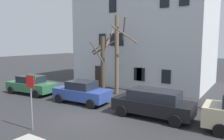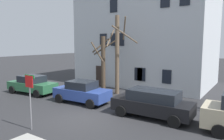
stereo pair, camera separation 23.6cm
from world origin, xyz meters
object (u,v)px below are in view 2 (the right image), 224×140
Objects in this scene: car_green_sedan at (32,85)px; tree_bare_near at (103,63)px; car_blue_sedan at (82,92)px; street_sign_pole at (30,92)px; car_black_wagon at (152,103)px; tree_bare_mid at (118,53)px; building_main at (147,33)px.

tree_bare_near is at bearing 33.71° from car_green_sedan.
car_green_sedan is 5.67m from car_blue_sedan.
tree_bare_near is 1.75× the size of street_sign_pole.
car_blue_sedan is at bearing 179.68° from car_black_wagon.
car_blue_sedan is (-0.65, -3.93, -2.78)m from tree_bare_mid.
tree_bare_near is 1.04× the size of car_black_wagon.
car_black_wagon is (5.05, -3.96, -2.73)m from tree_bare_mid.
tree_bare_mid is (1.08, 0.68, 0.90)m from tree_bare_near.
tree_bare_near is 1.16× the size of car_blue_sedan.
tree_bare_near reaches higher than street_sign_pole.
car_blue_sedan is at bearing -82.49° from tree_bare_near.
tree_bare_mid is 1.56× the size of car_blue_sedan.
car_black_wagon is (5.70, -0.03, 0.05)m from car_blue_sedan.
street_sign_pole reaches higher than car_black_wagon.
tree_bare_mid is at bearing 93.70° from street_sign_pole.
street_sign_pole is at bearing -130.16° from car_black_wagon.
tree_bare_mid is 1.46× the size of car_green_sedan.
car_black_wagon reaches higher than car_green_sedan.
car_green_sedan is 8.65m from street_sign_pole.
car_blue_sedan is at bearing -92.16° from building_main.
car_green_sedan is at bearing 143.78° from street_sign_pole.
building_main is 13.14m from car_green_sedan.
car_blue_sedan is at bearing -99.37° from tree_bare_mid.
car_blue_sedan is (0.43, -3.25, -1.89)m from tree_bare_near.
car_blue_sedan is (5.67, 0.24, 0.02)m from car_green_sedan.
tree_bare_near is at bearing 151.78° from car_black_wagon.
street_sign_pole is at bearing -36.22° from car_green_sedan.
tree_bare_near is at bearing -96.56° from building_main.
building_main reaches higher than car_green_sedan.
tree_bare_mid reaches higher than tree_bare_near.
building_main is at bearing 87.84° from car_blue_sedan.
building_main is 4.88× the size of street_sign_pole.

